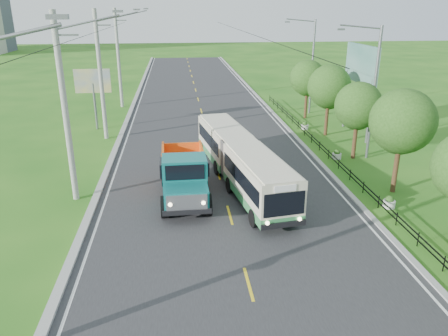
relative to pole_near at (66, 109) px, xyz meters
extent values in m
plane|color=#1F5D16|center=(8.26, -9.00, -5.09)|extent=(240.00, 240.00, 0.00)
cube|color=#28282B|center=(8.26, 11.00, -5.08)|extent=(14.00, 120.00, 0.02)
cube|color=#9E9E99|center=(1.06, 11.00, -5.02)|extent=(0.40, 120.00, 0.15)
cube|color=#9E9E99|center=(15.41, 11.00, -5.04)|extent=(0.30, 120.00, 0.10)
cube|color=silver|center=(1.61, 11.00, -5.07)|extent=(0.12, 120.00, 0.00)
cube|color=silver|center=(14.91, 11.00, -5.07)|extent=(0.12, 120.00, 0.00)
cube|color=yellow|center=(8.26, -9.00, -5.07)|extent=(0.12, 2.20, 0.00)
cube|color=black|center=(16.26, 5.00, -4.79)|extent=(0.04, 40.00, 0.60)
cube|color=slate|center=(3.06, -12.00, 4.81)|extent=(0.50, 0.18, 0.12)
cylinder|color=gray|center=(-0.04, 0.00, -0.09)|extent=(0.32, 0.32, 10.00)
cube|color=slate|center=(0.46, 0.00, 3.71)|extent=(1.20, 0.10, 0.10)
cube|color=slate|center=(3.06, 0.00, 4.81)|extent=(0.50, 0.18, 0.12)
cylinder|color=gray|center=(-0.04, 12.00, -0.09)|extent=(0.32, 0.32, 10.00)
cube|color=slate|center=(0.46, 12.00, 3.71)|extent=(1.20, 0.10, 0.10)
cube|color=slate|center=(3.06, 12.00, 4.81)|extent=(0.50, 0.18, 0.12)
cylinder|color=gray|center=(-0.04, 24.00, -0.09)|extent=(0.32, 0.32, 10.00)
cube|color=slate|center=(0.46, 24.00, 3.71)|extent=(1.20, 0.10, 0.10)
cube|color=slate|center=(3.06, 24.00, 4.81)|extent=(0.50, 0.18, 0.12)
cylinder|color=#382314|center=(18.06, -1.00, -3.41)|extent=(0.28, 0.28, 3.36)
sphere|color=#204814|center=(18.06, -1.00, -0.89)|extent=(3.60, 3.60, 3.60)
sphere|color=#204814|center=(18.26, -0.50, -1.61)|extent=(2.64, 2.64, 2.64)
cylinder|color=#382314|center=(18.06, 5.00, -3.58)|extent=(0.28, 0.28, 3.02)
sphere|color=#204814|center=(18.06, 5.00, -1.31)|extent=(3.24, 3.24, 3.24)
sphere|color=#204814|center=(18.26, 5.50, -1.96)|extent=(2.38, 2.38, 2.38)
cylinder|color=#382314|center=(18.06, 11.00, -3.47)|extent=(0.28, 0.28, 3.25)
sphere|color=#204814|center=(18.06, 11.00, -1.03)|extent=(3.48, 3.48, 3.48)
sphere|color=#204814|center=(18.26, 11.50, -1.73)|extent=(2.55, 2.55, 2.55)
cylinder|color=#382314|center=(18.06, 17.00, -3.55)|extent=(0.28, 0.28, 3.08)
sphere|color=#204814|center=(18.06, 17.00, -1.24)|extent=(3.30, 3.30, 3.30)
sphere|color=#204814|center=(18.26, 17.50, -1.90)|extent=(2.42, 2.42, 2.42)
cylinder|color=slate|center=(19.06, 5.00, -0.59)|extent=(0.20, 0.20, 9.00)
cylinder|color=slate|center=(17.66, 5.00, 3.81)|extent=(2.80, 0.10, 0.34)
cube|color=slate|center=(16.36, 5.00, 3.66)|extent=(0.45, 0.16, 0.12)
cylinder|color=slate|center=(19.06, 19.00, -0.59)|extent=(0.20, 0.20, 9.00)
cylinder|color=slate|center=(17.66, 19.00, 3.81)|extent=(2.80, 0.10, 0.34)
cube|color=slate|center=(16.36, 19.00, 3.66)|extent=(0.45, 0.16, 0.12)
cylinder|color=silver|center=(16.86, -3.00, -4.89)|extent=(0.64, 0.64, 0.40)
sphere|color=#204814|center=(16.86, -3.00, -4.64)|extent=(0.44, 0.44, 0.44)
cylinder|color=silver|center=(16.86, 5.00, -4.89)|extent=(0.64, 0.64, 0.40)
sphere|color=#204814|center=(16.86, 5.00, -4.64)|extent=(0.44, 0.44, 0.44)
cylinder|color=silver|center=(16.86, 13.00, -4.89)|extent=(0.64, 0.64, 0.40)
sphere|color=#204814|center=(16.86, 13.00, -4.64)|extent=(0.44, 0.44, 0.44)
cylinder|color=slate|center=(-1.24, 15.00, -3.09)|extent=(0.20, 0.20, 4.00)
cube|color=yellow|center=(-1.24, 15.00, -0.89)|extent=(3.00, 0.15, 2.00)
cylinder|color=slate|center=(20.56, 8.50, -2.59)|extent=(0.24, 0.24, 5.00)
cylinder|color=slate|center=(20.56, 13.50, -2.59)|extent=(0.24, 0.24, 5.00)
cube|color=#144C47|center=(20.56, 11.00, 0.71)|extent=(0.20, 6.00, 3.00)
cube|color=#348247|center=(9.96, -2.16, -4.39)|extent=(3.19, 6.91, 0.49)
cube|color=beige|center=(9.96, -2.16, -3.29)|extent=(3.19, 6.91, 1.71)
cube|color=black|center=(9.96, -2.16, -3.28)|extent=(3.15, 6.39, 0.84)
cube|color=#348247|center=(8.86, 5.07, -4.39)|extent=(3.13, 6.47, 0.49)
cube|color=beige|center=(8.86, 5.07, -3.29)|extent=(3.13, 6.47, 1.71)
cube|color=black|center=(8.86, 5.07, -3.28)|extent=(3.08, 5.95, 0.84)
cube|color=#4C4C4C|center=(9.39, 1.56, -3.53)|extent=(2.19, 1.19, 2.11)
cube|color=black|center=(10.46, -5.47, -3.44)|extent=(1.98, 0.35, 1.15)
cylinder|color=black|center=(9.29, -4.37, -4.63)|extent=(0.42, 0.95, 0.92)
cylinder|color=black|center=(11.27, -4.07, -4.63)|extent=(0.42, 0.95, 0.92)
cylinder|color=black|center=(8.63, -0.08, -4.63)|extent=(0.42, 0.95, 0.92)
cylinder|color=black|center=(10.61, 0.22, -4.63)|extent=(0.42, 0.95, 0.92)
cylinder|color=black|center=(8.18, 2.90, -4.63)|extent=(0.42, 0.95, 0.92)
cylinder|color=black|center=(10.16, 3.20, -4.63)|extent=(0.42, 0.95, 0.92)
cylinder|color=black|center=(7.56, 6.93, -4.63)|extent=(0.42, 0.95, 0.92)
cylinder|color=black|center=(9.54, 7.23, -4.63)|extent=(0.42, 0.95, 0.92)
cube|color=#116867|center=(6.05, -3.04, -3.94)|extent=(2.23, 1.50, 1.05)
cube|color=#116867|center=(6.03, -1.47, -3.41)|extent=(2.34, 1.71, 2.10)
cube|color=black|center=(6.03, -1.47, -2.89)|extent=(2.56, 1.40, 0.74)
cube|color=black|center=(6.02, -0.63, -4.41)|extent=(1.14, 6.32, 0.26)
cube|color=orange|center=(5.99, 1.16, -3.36)|extent=(2.46, 3.19, 1.37)
cylinder|color=black|center=(4.95, -2.85, -4.52)|extent=(0.38, 1.16, 1.16)
cylinder|color=black|center=(7.15, -2.82, -4.52)|extent=(0.38, 1.16, 1.16)
cylinder|color=black|center=(4.88, 1.35, -4.52)|extent=(0.38, 1.16, 1.16)
cylinder|color=black|center=(7.09, 1.39, -4.52)|extent=(0.38, 1.16, 1.16)
camera|label=1|loc=(5.74, -23.11, 5.04)|focal=35.00mm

